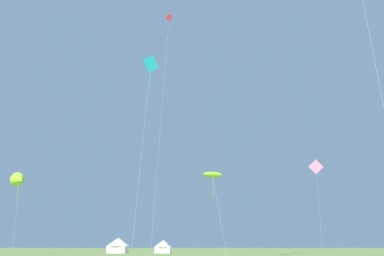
{
  "coord_description": "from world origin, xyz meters",
  "views": [
    {
      "loc": [
        0.59,
        -3.5,
        1.59
      ],
      "look_at": [
        0.0,
        32.0,
        13.98
      ],
      "focal_mm": 31.45,
      "sensor_mm": 36.0,
      "label": 1
    }
  ],
  "objects_px": {
    "kite_lime_delta": "(20,180)",
    "kite_pink_diamond": "(316,167)",
    "kite_red_diamond": "(168,33)",
    "festival_tent_right": "(163,246)",
    "festival_tent_left": "(118,245)",
    "kite_cyan_diamond": "(150,67)",
    "kite_lime_parafoil": "(213,175)"
  },
  "relations": [
    {
      "from": "kite_cyan_diamond",
      "to": "kite_lime_parafoil",
      "type": "bearing_deg",
      "value": -23.04
    },
    {
      "from": "festival_tent_left",
      "to": "festival_tent_right",
      "type": "height_order",
      "value": "festival_tent_left"
    },
    {
      "from": "kite_red_diamond",
      "to": "festival_tent_right",
      "type": "bearing_deg",
      "value": 95.27
    },
    {
      "from": "kite_lime_delta",
      "to": "kite_red_diamond",
      "type": "bearing_deg",
      "value": -10.99
    },
    {
      "from": "kite_lime_parafoil",
      "to": "festival_tent_right",
      "type": "xyz_separation_m",
      "value": [
        -9.01,
        36.04,
        -7.8
      ]
    },
    {
      "from": "kite_lime_parafoil",
      "to": "kite_lime_delta",
      "type": "xyz_separation_m",
      "value": [
        -29.52,
        13.42,
        1.96
      ]
    },
    {
      "from": "kite_lime_parafoil",
      "to": "festival_tent_right",
      "type": "height_order",
      "value": "kite_lime_parafoil"
    },
    {
      "from": "festival_tent_right",
      "to": "kite_lime_delta",
      "type": "bearing_deg",
      "value": -132.19
    },
    {
      "from": "festival_tent_right",
      "to": "kite_lime_parafoil",
      "type": "bearing_deg",
      "value": -75.97
    },
    {
      "from": "kite_lime_parafoil",
      "to": "kite_red_diamond",
      "type": "distance_m",
      "value": 27.9
    },
    {
      "from": "kite_lime_delta",
      "to": "kite_pink_diamond",
      "type": "height_order",
      "value": "kite_pink_diamond"
    },
    {
      "from": "festival_tent_left",
      "to": "kite_pink_diamond",
      "type": "bearing_deg",
      "value": -18.46
    },
    {
      "from": "kite_lime_parafoil",
      "to": "kite_pink_diamond",
      "type": "bearing_deg",
      "value": 48.88
    },
    {
      "from": "festival_tent_right",
      "to": "kite_cyan_diamond",
      "type": "bearing_deg",
      "value": -88.76
    },
    {
      "from": "kite_red_diamond",
      "to": "festival_tent_right",
      "type": "xyz_separation_m",
      "value": [
        -2.5,
        27.09,
        -33.41
      ]
    },
    {
      "from": "kite_lime_parafoil",
      "to": "kite_pink_diamond",
      "type": "height_order",
      "value": "kite_pink_diamond"
    },
    {
      "from": "kite_lime_delta",
      "to": "kite_pink_diamond",
      "type": "relative_size",
      "value": 0.75
    },
    {
      "from": "kite_red_diamond",
      "to": "kite_cyan_diamond",
      "type": "bearing_deg",
      "value": -108.37
    },
    {
      "from": "kite_lime_delta",
      "to": "kite_pink_diamond",
      "type": "distance_m",
      "value": 50.79
    },
    {
      "from": "kite_cyan_diamond",
      "to": "kite_lime_delta",
      "type": "relative_size",
      "value": 2.18
    },
    {
      "from": "kite_pink_diamond",
      "to": "festival_tent_right",
      "type": "height_order",
      "value": "kite_pink_diamond"
    },
    {
      "from": "kite_cyan_diamond",
      "to": "festival_tent_left",
      "type": "relative_size",
      "value": 5.8
    },
    {
      "from": "kite_lime_parafoil",
      "to": "kite_red_diamond",
      "type": "relative_size",
      "value": 0.25
    },
    {
      "from": "kite_red_diamond",
      "to": "festival_tent_left",
      "type": "distance_m",
      "value": 44.47
    },
    {
      "from": "kite_lime_delta",
      "to": "festival_tent_right",
      "type": "distance_m",
      "value": 32.06
    },
    {
      "from": "kite_lime_parafoil",
      "to": "kite_pink_diamond",
      "type": "distance_m",
      "value": 31.26
    },
    {
      "from": "kite_lime_delta",
      "to": "festival_tent_left",
      "type": "relative_size",
      "value": 2.66
    },
    {
      "from": "kite_cyan_diamond",
      "to": "kite_lime_delta",
      "type": "xyz_separation_m",
      "value": [
        -21.21,
        9.88,
        -14.21
      ]
    },
    {
      "from": "kite_lime_parafoil",
      "to": "festival_tent_left",
      "type": "xyz_separation_m",
      "value": [
        -18.54,
        36.04,
        -7.53
      ]
    },
    {
      "from": "kite_red_diamond",
      "to": "kite_lime_delta",
      "type": "distance_m",
      "value": 33.3
    },
    {
      "from": "kite_cyan_diamond",
      "to": "festival_tent_left",
      "type": "height_order",
      "value": "kite_cyan_diamond"
    },
    {
      "from": "kite_cyan_diamond",
      "to": "festival_tent_left",
      "type": "distance_m",
      "value": 41.51
    }
  ]
}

